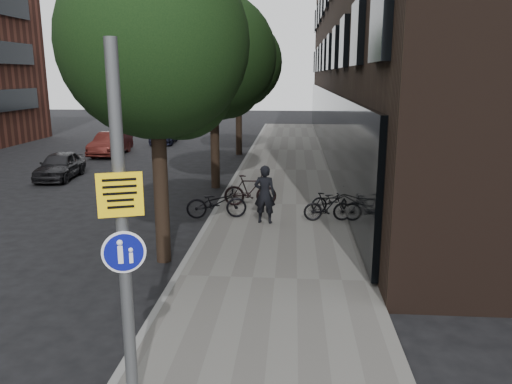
# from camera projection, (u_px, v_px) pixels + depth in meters

# --- Properties ---
(ground) EXTENTS (120.00, 120.00, 0.00)m
(ground) POSITION_uv_depth(u_px,v_px,m) (251.00, 366.00, 8.06)
(ground) COLOR black
(ground) RESTS_ON ground
(sidewalk) EXTENTS (4.50, 60.00, 0.12)m
(sidewalk) POSITION_uv_depth(u_px,v_px,m) (282.00, 206.00, 17.74)
(sidewalk) COLOR #5D5A56
(sidewalk) RESTS_ON ground
(curb_edge) EXTENTS (0.15, 60.00, 0.13)m
(curb_edge) POSITION_uv_depth(u_px,v_px,m) (219.00, 204.00, 17.90)
(curb_edge) COLOR slate
(curb_edge) RESTS_ON ground
(street_tree_near) EXTENTS (4.40, 4.40, 7.50)m
(street_tree_near) POSITION_uv_depth(u_px,v_px,m) (159.00, 52.00, 11.59)
(street_tree_near) COLOR black
(street_tree_near) RESTS_ON ground
(street_tree_mid) EXTENTS (5.00, 5.00, 7.80)m
(street_tree_mid) POSITION_uv_depth(u_px,v_px,m) (216.00, 62.00, 19.84)
(street_tree_mid) COLOR black
(street_tree_mid) RESTS_ON ground
(street_tree_far) EXTENTS (5.00, 5.00, 7.80)m
(street_tree_far) POSITION_uv_depth(u_px,v_px,m) (240.00, 66.00, 28.58)
(street_tree_far) COLOR black
(street_tree_far) RESTS_ON ground
(signpost) EXTENTS (0.55, 0.22, 4.91)m
(signpost) POSITION_uv_depth(u_px,v_px,m) (123.00, 232.00, 6.45)
(signpost) COLOR #595B5E
(signpost) RESTS_ON sidewalk
(pedestrian) EXTENTS (0.71, 0.51, 1.81)m
(pedestrian) POSITION_uv_depth(u_px,v_px,m) (265.00, 194.00, 15.27)
(pedestrian) COLOR black
(pedestrian) RESTS_ON sidewalk
(parked_bike_facade_near) EXTENTS (1.67, 0.97, 0.83)m
(parked_bike_facade_near) POSITION_uv_depth(u_px,v_px,m) (334.00, 200.00, 16.59)
(parked_bike_facade_near) COLOR black
(parked_bike_facade_near) RESTS_ON sidewalk
(parked_bike_facade_far) EXTENTS (1.55, 0.59, 0.91)m
(parked_bike_facade_far) POSITION_uv_depth(u_px,v_px,m) (328.00, 207.00, 15.58)
(parked_bike_facade_far) COLOR black
(parked_bike_facade_far) RESTS_ON sidewalk
(parked_bike_curb_near) EXTENTS (2.01, 1.03, 1.01)m
(parked_bike_curb_near) POSITION_uv_depth(u_px,v_px,m) (216.00, 203.00, 15.89)
(parked_bike_curb_near) COLOR black
(parked_bike_curb_near) RESTS_ON sidewalk
(parked_bike_curb_far) EXTENTS (1.85, 0.62, 1.10)m
(parked_bike_curb_far) POSITION_uv_depth(u_px,v_px,m) (250.00, 190.00, 17.36)
(parked_bike_curb_far) COLOR black
(parked_bike_curb_far) RESTS_ON sidewalk
(parked_car_near) EXTENTS (1.73, 3.68, 1.22)m
(parked_car_near) POSITION_uv_depth(u_px,v_px,m) (60.00, 165.00, 22.53)
(parked_car_near) COLOR black
(parked_car_near) RESTS_ON ground
(parked_car_mid) EXTENTS (1.44, 4.06, 1.33)m
(parked_car_mid) POSITION_uv_depth(u_px,v_px,m) (110.00, 144.00, 29.22)
(parked_car_mid) COLOR #4E1A16
(parked_car_mid) RESTS_ON ground
(parked_car_far) EXTENTS (1.89, 3.99, 1.12)m
(parked_car_far) POSITION_uv_depth(u_px,v_px,m) (164.00, 135.00, 34.37)
(parked_car_far) COLOR #1A1C30
(parked_car_far) RESTS_ON ground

